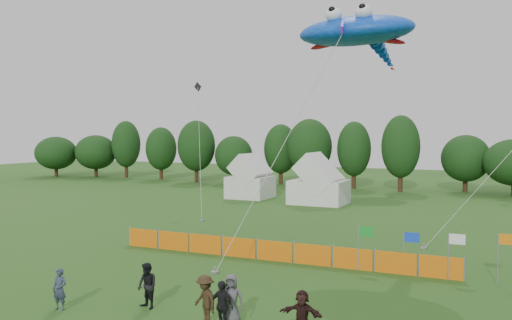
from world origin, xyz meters
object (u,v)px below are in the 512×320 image
at_px(spectator_a, 60,289).
at_px(spectator_d, 222,305).
at_px(spectator_c, 205,300).
at_px(tent_left, 250,180).
at_px(tent_right, 319,184).
at_px(spectator_e, 231,300).
at_px(spectator_b, 147,286).
at_px(barrier_fence, 274,251).
at_px(stingray_kite, 358,33).
at_px(spectator_f, 302,314).

bearing_deg(spectator_a, spectator_d, -1.97).
xyz_separation_m(spectator_c, spectator_d, (0.73, -0.18, -0.03)).
xyz_separation_m(tent_left, tent_right, (7.43, -1.37, 0.01)).
bearing_deg(spectator_c, spectator_e, 52.53).
xyz_separation_m(spectator_b, spectator_c, (2.82, -0.63, 0.01)).
bearing_deg(barrier_fence, spectator_d, -76.39).
relative_size(tent_right, spectator_b, 2.90).
bearing_deg(barrier_fence, spectator_e, -75.25).
distance_m(tent_right, stingray_kite, 21.89).
relative_size(tent_left, barrier_fence, 0.22).
distance_m(tent_right, spectator_d, 32.72).
height_order(tent_left, tent_right, tent_right).
xyz_separation_m(barrier_fence, stingray_kite, (2.99, 4.39, 11.27)).
xyz_separation_m(tent_left, spectator_f, (17.70, -32.73, -0.96)).
bearing_deg(spectator_f, barrier_fence, 119.35).
bearing_deg(tent_right, spectator_a, -87.69).
relative_size(tent_right, spectator_a, 3.20).
bearing_deg(spectator_d, tent_left, 128.75).
relative_size(spectator_b, stingray_kite, 0.11).
bearing_deg(spectator_e, tent_right, 86.76).
distance_m(spectator_d, spectator_e, 0.56).
height_order(spectator_e, stingray_kite, stingray_kite).
xyz_separation_m(spectator_e, stingray_kite, (0.55, 13.63, 10.91)).
xyz_separation_m(spectator_a, spectator_b, (2.77, 1.50, 0.08)).
distance_m(spectator_a, spectator_e, 6.51).
bearing_deg(spectator_e, spectator_d, -113.46).
height_order(tent_left, spectator_c, tent_left).
distance_m(tent_left, tent_right, 7.55).
xyz_separation_m(barrier_fence, spectator_d, (2.37, -9.79, 0.32)).
height_order(tent_left, spectator_f, tent_left).
height_order(barrier_fence, spectator_e, spectator_e).
xyz_separation_m(tent_right, spectator_e, (7.70, -31.25, -0.87)).
bearing_deg(spectator_a, tent_right, 84.10).
relative_size(tent_right, spectator_c, 2.86).
height_order(barrier_fence, spectator_d, spectator_d).
xyz_separation_m(spectator_b, spectator_e, (3.62, -0.25, 0.02)).
bearing_deg(spectator_c, spectator_b, -165.40).
bearing_deg(spectator_c, tent_right, 129.47).
relative_size(spectator_e, spectator_f, 1.13).
xyz_separation_m(spectator_d, spectator_e, (0.06, 0.55, 0.05)).
xyz_separation_m(spectator_f, stingray_kite, (-2.02, 13.75, 11.01)).
bearing_deg(spectator_c, spectator_f, 31.49).
height_order(spectator_b, spectator_f, spectator_b).
bearing_deg(stingray_kite, spectator_d, -92.48).
bearing_deg(spectator_e, spectator_b, 158.93).
bearing_deg(barrier_fence, spectator_f, -61.86).
xyz_separation_m(spectator_a, spectator_d, (6.33, 0.69, 0.06)).
distance_m(spectator_d, stingray_kite, 17.93).
xyz_separation_m(tent_left, spectator_b, (11.51, -32.36, -0.88)).
xyz_separation_m(spectator_b, spectator_f, (6.19, -0.37, -0.07)).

